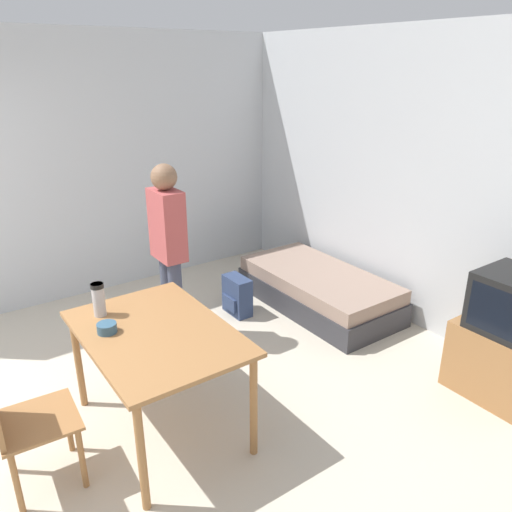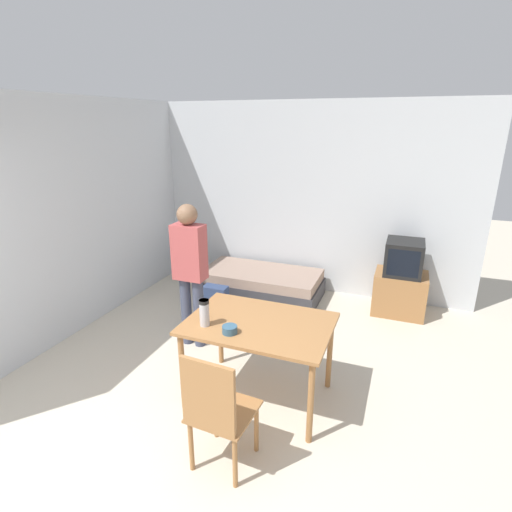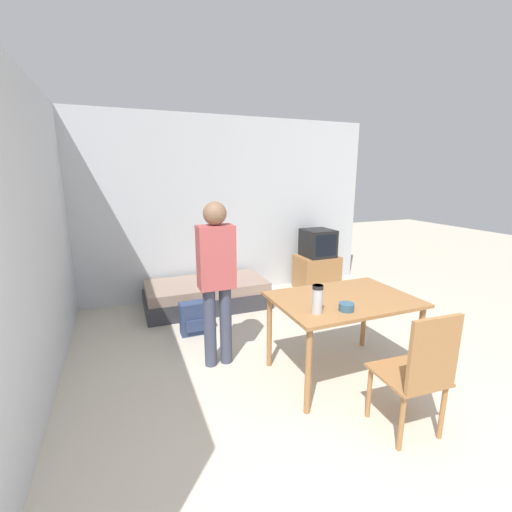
# 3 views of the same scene
# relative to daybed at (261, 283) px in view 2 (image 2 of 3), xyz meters

# --- Properties ---
(ground_plane) EXTENTS (20.00, 20.00, 0.00)m
(ground_plane) POSITION_rel_daybed_xyz_m (0.32, -3.48, -0.19)
(ground_plane) COLOR beige
(wall_back) EXTENTS (5.05, 0.06, 2.70)m
(wall_back) POSITION_rel_daybed_xyz_m (0.32, 0.54, 1.16)
(wall_back) COLOR silver
(wall_back) RESTS_ON ground_plane
(wall_left) EXTENTS (0.06, 4.99, 2.70)m
(wall_left) POSITION_rel_daybed_xyz_m (-1.74, -1.49, 1.16)
(wall_left) COLOR silver
(wall_left) RESTS_ON ground_plane
(daybed) EXTENTS (1.71, 0.85, 0.38)m
(daybed) POSITION_rel_daybed_xyz_m (0.00, 0.00, 0.00)
(daybed) COLOR #333338
(daybed) RESTS_ON ground_plane
(tv) EXTENTS (0.65, 0.50, 0.99)m
(tv) POSITION_rel_daybed_xyz_m (1.89, 0.13, 0.27)
(tv) COLOR #9E6B3D
(tv) RESTS_ON ground_plane
(dining_table) EXTENTS (1.25, 0.87, 0.77)m
(dining_table) POSITION_rel_daybed_xyz_m (0.77, -2.13, 0.50)
(dining_table) COLOR #9E6B3D
(dining_table) RESTS_ON ground_plane
(wooden_chair) EXTENTS (0.46, 0.46, 0.97)m
(wooden_chair) POSITION_rel_daybed_xyz_m (0.79, -3.01, 0.35)
(wooden_chair) COLOR #9E6B3D
(wooden_chair) RESTS_ON ground_plane
(person_standing) EXTENTS (0.34, 0.22, 1.62)m
(person_standing) POSITION_rel_daybed_xyz_m (-0.25, -1.53, 0.76)
(person_standing) COLOR #3D4256
(person_standing) RESTS_ON ground_plane
(thermos_flask) EXTENTS (0.09, 0.09, 0.24)m
(thermos_flask) POSITION_rel_daybed_xyz_m (0.36, -2.35, 0.71)
(thermos_flask) COLOR #B7B7BC
(thermos_flask) RESTS_ON dining_table
(mate_bowl) EXTENTS (0.13, 0.13, 0.06)m
(mate_bowl) POSITION_rel_daybed_xyz_m (0.61, -2.39, 0.61)
(mate_bowl) COLOR #335670
(mate_bowl) RESTS_ON dining_table
(backpack) EXTENTS (0.32, 0.20, 0.39)m
(backpack) POSITION_rel_daybed_xyz_m (-0.35, -0.78, 0.01)
(backpack) COLOR navy
(backpack) RESTS_ON ground_plane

